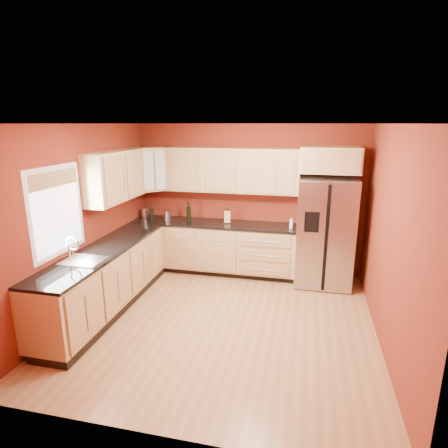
{
  "coord_description": "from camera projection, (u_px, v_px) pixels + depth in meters",
  "views": [
    {
      "loc": [
        1.03,
        -4.45,
        2.6
      ],
      "look_at": [
        -0.18,
        0.9,
        1.12
      ],
      "focal_mm": 30.0,
      "sensor_mm": 36.0,
      "label": 1
    }
  ],
  "objects": [
    {
      "name": "upper_cabinets_back",
      "position": [
        232.0,
        170.0,
        6.39
      ],
      "size": [
        2.3,
        0.33,
        0.75
      ],
      "primitive_type": "cube",
      "color": "tan",
      "rests_on": "wall_back"
    },
    {
      "name": "sink_faucet",
      "position": [
        82.0,
        249.0,
        4.7
      ],
      "size": [
        0.5,
        0.42,
        0.3
      ],
      "primitive_type": null,
      "color": "silver",
      "rests_on": "countertop_left"
    },
    {
      "name": "wine_bottle_b",
      "position": [
        152.0,
        212.0,
        6.69
      ],
      "size": [
        0.09,
        0.09,
        0.3
      ],
      "primitive_type": null,
      "rotation": [
        0.0,
        0.0,
        0.35
      ],
      "color": "black",
      "rests_on": "countertop_back"
    },
    {
      "name": "soap_dispenser",
      "position": [
        291.0,
        223.0,
        6.2
      ],
      "size": [
        0.07,
        0.07,
        0.18
      ],
      "primitive_type": "cylinder",
      "rotation": [
        0.0,
        0.0,
        -0.15
      ],
      "color": "white",
      "rests_on": "countertop_back"
    },
    {
      "name": "wall_back",
      "position": [
        247.0,
        199.0,
        6.63
      ],
      "size": [
        4.0,
        0.04,
        2.6
      ],
      "primitive_type": "cube",
      "color": "maroon",
      "rests_on": "floor"
    },
    {
      "name": "upper_cabinets_left",
      "position": [
        115.0,
        176.0,
        5.68
      ],
      "size": [
        0.33,
        1.35,
        0.75
      ],
      "primitive_type": "cube",
      "color": "tan",
      "rests_on": "wall_left"
    },
    {
      "name": "countertop_back",
      "position": [
        213.0,
        224.0,
        6.56
      ],
      "size": [
        2.9,
        0.62,
        0.04
      ],
      "primitive_type": "cube",
      "color": "black",
      "rests_on": "base_cabinets_back"
    },
    {
      "name": "over_fridge_cabinet",
      "position": [
        330.0,
        160.0,
        5.87
      ],
      "size": [
        0.92,
        0.6,
        0.4
      ],
      "primitive_type": "cube",
      "color": "tan",
      "rests_on": "wall_back"
    },
    {
      "name": "refrigerator",
      "position": [
        325.0,
        232.0,
        6.1
      ],
      "size": [
        0.9,
        0.75,
        1.78
      ],
      "primitive_type": "cube",
      "color": "silver",
      "rests_on": "floor"
    },
    {
      "name": "wall_front",
      "position": [
        163.0,
        299.0,
        2.86
      ],
      "size": [
        4.0,
        0.04,
        2.6
      ],
      "primitive_type": "cube",
      "color": "maroon",
      "rests_on": "floor"
    },
    {
      "name": "wine_bottle_a",
      "position": [
        189.0,
        211.0,
        6.63
      ],
      "size": [
        0.09,
        0.09,
        0.34
      ],
      "primitive_type": null,
      "rotation": [
        0.0,
        0.0,
        0.17
      ],
      "color": "black",
      "rests_on": "countertop_back"
    },
    {
      "name": "corner_upper_cabinet",
      "position": [
        151.0,
        169.0,
        6.54
      ],
      "size": [
        0.67,
        0.67,
        0.75
      ],
      "primitive_type": "cube",
      "rotation": [
        0.0,
        0.0,
        0.79
      ],
      "color": "tan",
      "rests_on": "wall_back"
    },
    {
      "name": "canister_left",
      "position": [
        145.0,
        213.0,
        6.84
      ],
      "size": [
        0.13,
        0.13,
        0.19
      ],
      "primitive_type": "cylinder",
      "rotation": [
        0.0,
        0.0,
        -0.16
      ],
      "color": "silver",
      "rests_on": "countertop_back"
    },
    {
      "name": "window",
      "position": [
        57.0,
        211.0,
        4.63
      ],
      "size": [
        0.03,
        0.9,
        1.0
      ],
      "primitive_type": "cube",
      "color": "white",
      "rests_on": "wall_left"
    },
    {
      "name": "base_cabinets_back",
      "position": [
        213.0,
        248.0,
        6.69
      ],
      "size": [
        2.9,
        0.6,
        0.88
      ],
      "primitive_type": "cube",
      "color": "tan",
      "rests_on": "floor"
    },
    {
      "name": "floor",
      "position": [
        222.0,
        321.0,
        5.09
      ],
      "size": [
        4.0,
        4.0,
        0.0
      ],
      "primitive_type": "plane",
      "color": "#A2653E",
      "rests_on": "ground"
    },
    {
      "name": "wall_right",
      "position": [
        390.0,
        240.0,
        4.32
      ],
      "size": [
        0.04,
        4.0,
        2.6
      ],
      "primitive_type": "cube",
      "color": "maroon",
      "rests_on": "floor"
    },
    {
      "name": "countertop_left",
      "position": [
        104.0,
        250.0,
        5.21
      ],
      "size": [
        0.62,
        2.8,
        0.04
      ],
      "primitive_type": "cube",
      "color": "black",
      "rests_on": "base_cabinets_left"
    },
    {
      "name": "base_cabinets_left",
      "position": [
        106.0,
        280.0,
        5.33
      ],
      "size": [
        0.6,
        2.8,
        0.88
      ],
      "primitive_type": "cube",
      "color": "tan",
      "rests_on": "floor"
    },
    {
      "name": "wall_left",
      "position": [
        81.0,
        221.0,
        5.17
      ],
      "size": [
        0.04,
        4.0,
        2.6
      ],
      "primitive_type": "cube",
      "color": "maroon",
      "rests_on": "floor"
    },
    {
      "name": "canister_right",
      "position": [
        167.0,
        216.0,
        6.65
      ],
      "size": [
        0.14,
        0.14,
        0.18
      ],
      "primitive_type": "cylinder",
      "rotation": [
        0.0,
        0.0,
        -0.32
      ],
      "color": "silver",
      "rests_on": "countertop_back"
    },
    {
      "name": "ceiling",
      "position": [
        222.0,
        124.0,
        4.41
      ],
      "size": [
        4.0,
        4.0,
        0.0
      ],
      "primitive_type": "plane",
      "color": "white",
      "rests_on": "wall_back"
    },
    {
      "name": "knife_block",
      "position": [
        227.0,
        217.0,
        6.53
      ],
      "size": [
        0.13,
        0.12,
        0.21
      ],
      "primitive_type": "cube",
      "rotation": [
        0.0,
        0.0,
        0.26
      ],
      "color": "tan",
      "rests_on": "countertop_back"
    }
  ]
}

